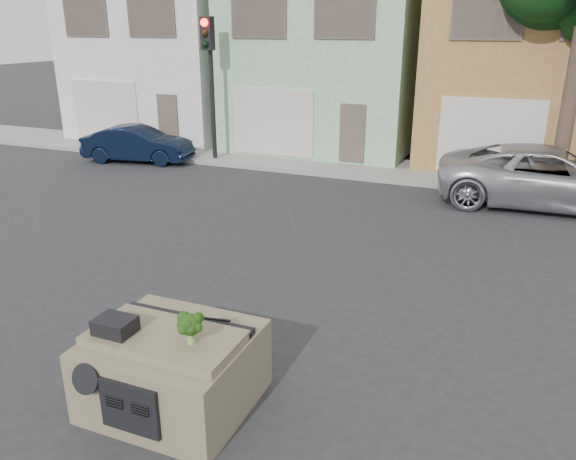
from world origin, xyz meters
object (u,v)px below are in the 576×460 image
Objects in this scene: traffic_signal at (211,92)px; broccoli at (191,329)px; silver_pickup at (545,206)px; navy_sedan at (139,162)px.

traffic_signal is 14.52m from broccoli.
broccoli is (6.93, -12.70, -1.23)m from traffic_signal.
silver_pickup is 1.16× the size of traffic_signal.
navy_sedan is at bearing -160.23° from traffic_signal.
broccoli is at bearing 156.51° from silver_pickup.
traffic_signal reaches higher than silver_pickup.
navy_sedan is 9.98× the size of broccoli.
navy_sedan is 13.85m from silver_pickup.
silver_pickup is 12.43m from broccoli.
broccoli reaches higher than silver_pickup.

